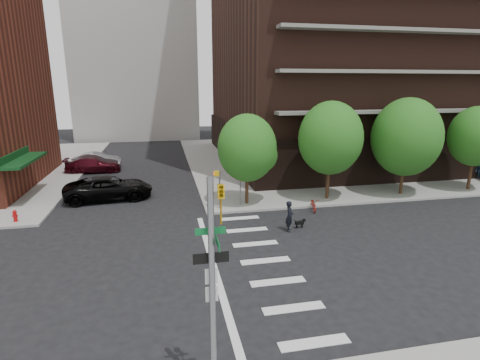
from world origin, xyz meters
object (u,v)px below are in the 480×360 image
traffic_signal (214,309)px  parked_car_maroon (93,165)px  fire_hydrant (15,215)px  parked_car_black (109,188)px  pedestrian_far (479,171)px  parked_car_silver (97,160)px  scooter (314,204)px  dog_walker (289,216)px

traffic_signal → parked_car_maroon: size_ratio=1.19×
fire_hydrant → parked_car_black: 6.41m
traffic_signal → pedestrian_far: size_ratio=3.94×
traffic_signal → parked_car_silver: traffic_signal is taller
scooter → parked_car_black: bearing=172.1°
scooter → dog_walker: bearing=-118.2°
parked_car_maroon → dog_walker: 22.46m
parked_car_black → parked_car_maroon: parked_car_black is taller
traffic_signal → parked_car_silver: size_ratio=1.30×
traffic_signal → parked_car_black: (-5.11, 19.38, -1.84)m
dog_walker → traffic_signal: bearing=170.9°
parked_car_silver → dog_walker: bearing=-144.8°
pedestrian_far → fire_hydrant: bearing=-80.3°
parked_car_black → pedestrian_far: 30.91m
parked_car_black → scooter: 14.73m
dog_walker → scooter: bearing=-22.7°
parked_car_silver → traffic_signal: bearing=-164.6°
pedestrian_far → parked_car_maroon: bearing=-102.4°
dog_walker → pedestrian_far: (19.98, 7.62, 0.01)m
traffic_signal → parked_car_maroon: 29.87m
traffic_signal → scooter: bearing=58.4°
pedestrian_far → dog_walker: bearing=-64.5°
scooter → dog_walker: 4.21m
traffic_signal → pedestrian_far: traffic_signal is taller
fire_hydrant → scooter: (18.63, -1.30, -0.11)m
parked_car_silver → scooter: size_ratio=2.77×
traffic_signal → parked_car_silver: 32.18m
pedestrian_far → parked_car_silver: bearing=-106.1°
scooter → fire_hydrant: bearing=-170.5°
fire_hydrant → dog_walker: size_ratio=0.41×
fire_hydrant → parked_car_maroon: size_ratio=0.14×
fire_hydrant → parked_car_maroon: bearing=80.3°
dog_walker → fire_hydrant: bearing=93.5°
parked_car_black → scooter: parked_car_black is taller
scooter → dog_walker: size_ratio=0.93×
parked_car_maroon → traffic_signal: bearing=-167.1°
dog_walker → parked_car_black: bearing=71.2°
traffic_signal → fire_hydrant: size_ratio=8.20×
parked_car_silver → dog_walker: size_ratio=2.57×
scooter → parked_car_maroon: bearing=151.4°
traffic_signal → dog_walker: size_ratio=3.34×
parked_car_black → parked_car_maroon: size_ratio=1.22×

